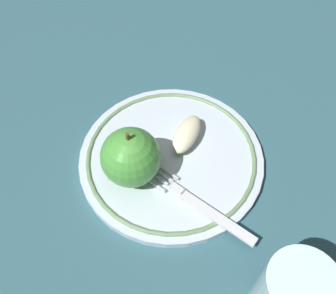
# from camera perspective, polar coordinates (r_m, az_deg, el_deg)

# --- Properties ---
(ground_plane) EXTENTS (2.00, 2.00, 0.00)m
(ground_plane) POSITION_cam_1_polar(r_m,az_deg,el_deg) (0.48, 0.89, -2.64)
(ground_plane) COLOR #305A65
(plate) EXTENTS (0.23, 0.23, 0.01)m
(plate) POSITION_cam_1_polar(r_m,az_deg,el_deg) (0.48, 0.00, -1.85)
(plate) COLOR silver
(plate) RESTS_ON ground_plane
(apple_red_whole) EXTENTS (0.07, 0.07, 0.08)m
(apple_red_whole) POSITION_cam_1_polar(r_m,az_deg,el_deg) (0.43, -5.70, -1.55)
(apple_red_whole) COLOR #4C9E3D
(apple_red_whole) RESTS_ON plate
(apple_slice_front) EXTENTS (0.06, 0.07, 0.02)m
(apple_slice_front) POSITION_cam_1_polar(r_m,az_deg,el_deg) (0.48, 2.88, 1.98)
(apple_slice_front) COLOR #F1E7BF
(apple_slice_front) RESTS_ON plate
(fork) EXTENTS (0.17, 0.08, 0.00)m
(fork) POSITION_cam_1_polar(r_m,az_deg,el_deg) (0.44, 3.89, -7.95)
(fork) COLOR silver
(fork) RESTS_ON plate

